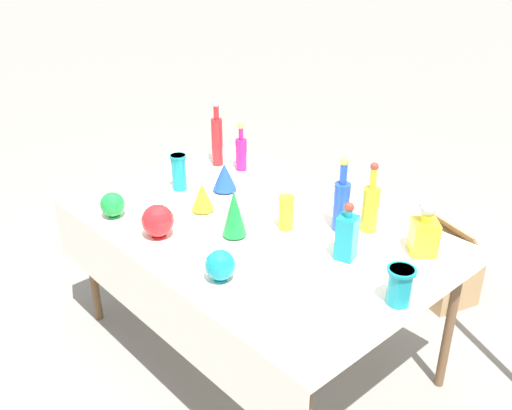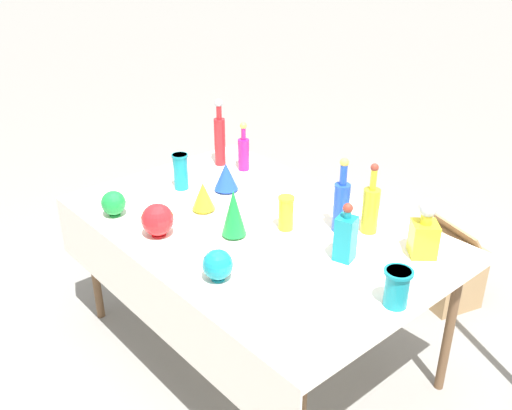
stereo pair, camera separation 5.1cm
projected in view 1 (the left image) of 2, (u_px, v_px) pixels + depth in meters
The scene contains 19 objects.
ground_plane at pixel (256, 348), 3.05m from camera, with size 40.00×40.00×0.00m, color gray.
display_table at pixel (250, 236), 2.71m from camera, with size 1.80×1.19×0.76m.
tall_bottle_0 at pixel (370, 207), 2.60m from camera, with size 0.08×0.08×0.34m.
tall_bottle_1 at pixel (341, 203), 2.60m from camera, with size 0.07×0.07×0.36m.
tall_bottle_2 at pixel (217, 138), 3.29m from camera, with size 0.06×0.06×0.40m.
tall_bottle_3 at pixel (241, 152), 3.25m from camera, with size 0.06×0.06×0.29m.
square_decanter_0 at pixel (425, 231), 2.43m from camera, with size 0.15×0.15×0.26m.
square_decanter_1 at pixel (347, 235), 2.39m from camera, with size 0.10×0.10×0.26m.
slender_vase_0 at pixel (286, 212), 2.63m from camera, with size 0.08×0.08×0.16m.
slender_vase_1 at pixel (400, 285), 2.12m from camera, with size 0.11×0.11×0.15m.
slender_vase_2 at pixel (179, 171), 3.02m from camera, with size 0.08×0.08×0.20m.
fluted_vase_0 at pixel (202, 197), 2.80m from camera, with size 0.11×0.11×0.15m.
fluted_vase_1 at pixel (224, 177), 3.01m from camera, with size 0.13×0.13×0.16m.
fluted_vase_2 at pixel (234, 213), 2.56m from camera, with size 0.11×0.11×0.23m.
round_bowl_0 at pixel (112, 205), 2.75m from camera, with size 0.12×0.12×0.13m.
round_bowl_1 at pixel (158, 221), 2.57m from camera, with size 0.15×0.15×0.16m.
round_bowl_2 at pixel (220, 265), 2.26m from camera, with size 0.12×0.12×0.13m.
price_tag_left at pixel (96, 215), 2.75m from camera, with size 0.05×0.01×0.04m, color white.
cardboard_box_behind_left at pixel (439, 266), 3.43m from camera, with size 0.49×0.41×0.46m.
Camera 1 is at (1.77, -1.60, 2.06)m, focal length 40.00 mm.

